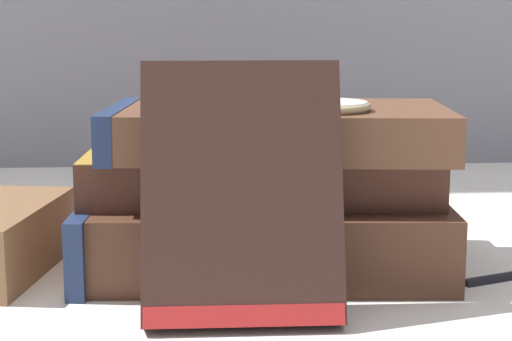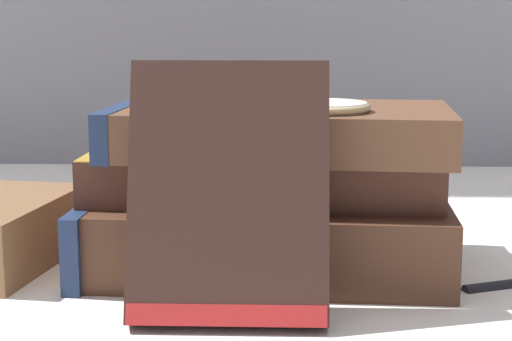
% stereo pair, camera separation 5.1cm
% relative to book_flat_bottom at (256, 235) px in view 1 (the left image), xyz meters
% --- Properties ---
extents(ground_plane, '(3.00, 3.00, 0.00)m').
position_rel_book_flat_bottom_xyz_m(ground_plane, '(-0.04, 0.00, -0.02)').
color(ground_plane, white).
extents(book_flat_bottom, '(0.25, 0.15, 0.05)m').
position_rel_book_flat_bottom_xyz_m(book_flat_bottom, '(0.00, 0.00, 0.00)').
color(book_flat_bottom, '#4C2D1E').
rests_on(book_flat_bottom, ground_plane).
extents(book_flat_middle, '(0.24, 0.13, 0.03)m').
position_rel_book_flat_bottom_xyz_m(book_flat_middle, '(-0.00, 0.02, 0.04)').
color(book_flat_middle, '#422319').
rests_on(book_flat_middle, book_flat_bottom).
extents(book_flat_top, '(0.23, 0.14, 0.03)m').
position_rel_book_flat_bottom_xyz_m(book_flat_top, '(0.01, 0.00, 0.07)').
color(book_flat_top, brown).
rests_on(book_flat_top, book_flat_middle).
extents(book_leaning_front, '(0.11, 0.06, 0.15)m').
position_rel_book_flat_bottom_xyz_m(book_leaning_front, '(-0.01, -0.09, 0.04)').
color(book_leaning_front, '#331E19').
rests_on(book_leaning_front, ground_plane).
extents(pocket_watch, '(0.06, 0.06, 0.01)m').
position_rel_book_flat_bottom_xyz_m(pocket_watch, '(0.04, -0.02, 0.09)').
color(pocket_watch, white).
rests_on(pocket_watch, book_flat_top).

